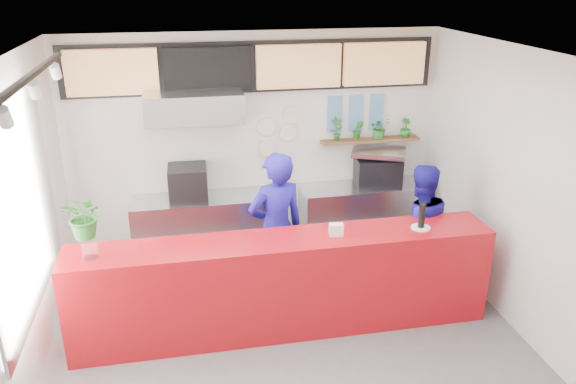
# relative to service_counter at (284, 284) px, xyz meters

# --- Properties ---
(floor) EXTENTS (5.00, 5.00, 0.00)m
(floor) POSITION_rel_service_counter_xyz_m (0.00, -0.40, -0.55)
(floor) COLOR slate
(floor) RESTS_ON ground
(ceiling) EXTENTS (5.00, 5.00, 0.00)m
(ceiling) POSITION_rel_service_counter_xyz_m (0.00, -0.40, 2.45)
(ceiling) COLOR silver
(wall_back) EXTENTS (5.00, 0.00, 5.00)m
(wall_back) POSITION_rel_service_counter_xyz_m (0.00, 2.10, 0.95)
(wall_back) COLOR white
(wall_back) RESTS_ON ground
(wall_left) EXTENTS (0.00, 5.00, 5.00)m
(wall_left) POSITION_rel_service_counter_xyz_m (-2.50, -0.40, 0.95)
(wall_left) COLOR white
(wall_left) RESTS_ON ground
(wall_right) EXTENTS (0.00, 5.00, 5.00)m
(wall_right) POSITION_rel_service_counter_xyz_m (2.50, -0.40, 0.95)
(wall_right) COLOR white
(wall_right) RESTS_ON ground
(service_counter) EXTENTS (4.50, 0.60, 1.10)m
(service_counter) POSITION_rel_service_counter_xyz_m (0.00, 0.00, 0.00)
(service_counter) COLOR #AC0C14
(service_counter) RESTS_ON ground
(cream_band) EXTENTS (5.00, 0.02, 0.80)m
(cream_band) POSITION_rel_service_counter_xyz_m (0.00, 2.09, 2.05)
(cream_band) COLOR beige
(cream_band) RESTS_ON wall_back
(prep_bench) EXTENTS (1.80, 0.60, 0.90)m
(prep_bench) POSITION_rel_service_counter_xyz_m (-0.80, 1.80, -0.10)
(prep_bench) COLOR #B2B5BA
(prep_bench) RESTS_ON ground
(panini_oven) EXTENTS (0.51, 0.51, 0.44)m
(panini_oven) POSITION_rel_service_counter_xyz_m (-0.94, 1.80, 0.57)
(panini_oven) COLOR black
(panini_oven) RESTS_ON prep_bench
(extraction_hood) EXTENTS (1.20, 0.70, 0.35)m
(extraction_hood) POSITION_rel_service_counter_xyz_m (-0.80, 1.75, 1.60)
(extraction_hood) COLOR #B2B5BA
(extraction_hood) RESTS_ON ceiling
(hood_lip) EXTENTS (1.20, 0.69, 0.31)m
(hood_lip) POSITION_rel_service_counter_xyz_m (-0.80, 1.75, 1.40)
(hood_lip) COLOR #B2B5BA
(hood_lip) RESTS_ON ceiling
(right_bench) EXTENTS (1.80, 0.60, 0.90)m
(right_bench) POSITION_rel_service_counter_xyz_m (1.50, 1.80, -0.10)
(right_bench) COLOR #B2B5BA
(right_bench) RESTS_ON ground
(espresso_machine) EXTENTS (0.66, 0.50, 0.39)m
(espresso_machine) POSITION_rel_service_counter_xyz_m (1.67, 1.80, 0.55)
(espresso_machine) COLOR black
(espresso_machine) RESTS_ON right_bench
(espresso_tray) EXTENTS (0.86, 0.74, 0.07)m
(espresso_tray) POSITION_rel_service_counter_xyz_m (1.67, 1.80, 0.83)
(espresso_tray) COLOR silver
(espresso_tray) RESTS_ON espresso_machine
(herb_shelf) EXTENTS (1.40, 0.18, 0.04)m
(herb_shelf) POSITION_rel_service_counter_xyz_m (1.60, 2.00, 0.95)
(herb_shelf) COLOR brown
(herb_shelf) RESTS_ON wall_back
(menu_board_far_left) EXTENTS (1.10, 0.10, 0.55)m
(menu_board_far_left) POSITION_rel_service_counter_xyz_m (-1.75, 1.98, 2.00)
(menu_board_far_left) COLOR tan
(menu_board_far_left) RESTS_ON wall_back
(menu_board_mid_left) EXTENTS (1.10, 0.10, 0.55)m
(menu_board_mid_left) POSITION_rel_service_counter_xyz_m (-0.59, 1.98, 2.00)
(menu_board_mid_left) COLOR black
(menu_board_mid_left) RESTS_ON wall_back
(menu_board_mid_right) EXTENTS (1.10, 0.10, 0.55)m
(menu_board_mid_right) POSITION_rel_service_counter_xyz_m (0.57, 1.98, 2.00)
(menu_board_mid_right) COLOR tan
(menu_board_mid_right) RESTS_ON wall_back
(menu_board_far_right) EXTENTS (1.10, 0.10, 0.55)m
(menu_board_far_right) POSITION_rel_service_counter_xyz_m (1.73, 1.98, 2.00)
(menu_board_far_right) COLOR tan
(menu_board_far_right) RESTS_ON wall_back
(soffit) EXTENTS (4.80, 0.04, 0.65)m
(soffit) POSITION_rel_service_counter_xyz_m (0.00, 2.06, 2.00)
(soffit) COLOR black
(soffit) RESTS_ON wall_back
(window_pane) EXTENTS (0.04, 2.20, 1.90)m
(window_pane) POSITION_rel_service_counter_xyz_m (-2.47, -0.10, 1.15)
(window_pane) COLOR silver
(window_pane) RESTS_ON wall_left
(window_frame) EXTENTS (0.03, 2.30, 2.00)m
(window_frame) POSITION_rel_service_counter_xyz_m (-2.45, -0.10, 1.15)
(window_frame) COLOR #B2B5BA
(window_frame) RESTS_ON wall_left
(track_rail) EXTENTS (0.05, 2.40, 0.04)m
(track_rail) POSITION_rel_service_counter_xyz_m (-2.10, -0.40, 2.39)
(track_rail) COLOR black
(track_rail) RESTS_ON ceiling
(dec_plate_a) EXTENTS (0.24, 0.03, 0.24)m
(dec_plate_a) POSITION_rel_service_counter_xyz_m (0.15, 2.07, 1.20)
(dec_plate_a) COLOR silver
(dec_plate_a) RESTS_ON wall_back
(dec_plate_b) EXTENTS (0.24, 0.03, 0.24)m
(dec_plate_b) POSITION_rel_service_counter_xyz_m (0.45, 2.07, 1.10)
(dec_plate_b) COLOR silver
(dec_plate_b) RESTS_ON wall_back
(dec_plate_c) EXTENTS (0.24, 0.03, 0.24)m
(dec_plate_c) POSITION_rel_service_counter_xyz_m (0.15, 2.07, 0.90)
(dec_plate_c) COLOR silver
(dec_plate_c) RESTS_ON wall_back
(dec_plate_d) EXTENTS (0.24, 0.03, 0.24)m
(dec_plate_d) POSITION_rel_service_counter_xyz_m (0.50, 2.07, 1.35)
(dec_plate_d) COLOR silver
(dec_plate_d) RESTS_ON wall_back
(photo_frame_a) EXTENTS (0.20, 0.02, 0.25)m
(photo_frame_a) POSITION_rel_service_counter_xyz_m (1.10, 2.08, 1.45)
(photo_frame_a) COLOR #598CBF
(photo_frame_a) RESTS_ON wall_back
(photo_frame_b) EXTENTS (0.20, 0.02, 0.25)m
(photo_frame_b) POSITION_rel_service_counter_xyz_m (1.40, 2.08, 1.45)
(photo_frame_b) COLOR #598CBF
(photo_frame_b) RESTS_ON wall_back
(photo_frame_c) EXTENTS (0.20, 0.02, 0.25)m
(photo_frame_c) POSITION_rel_service_counter_xyz_m (1.70, 2.08, 1.45)
(photo_frame_c) COLOR #598CBF
(photo_frame_c) RESTS_ON wall_back
(photo_frame_d) EXTENTS (0.20, 0.02, 0.25)m
(photo_frame_d) POSITION_rel_service_counter_xyz_m (1.10, 2.08, 1.20)
(photo_frame_d) COLOR #598CBF
(photo_frame_d) RESTS_ON wall_back
(photo_frame_e) EXTENTS (0.20, 0.02, 0.25)m
(photo_frame_e) POSITION_rel_service_counter_xyz_m (1.40, 2.08, 1.20)
(photo_frame_e) COLOR #598CBF
(photo_frame_e) RESTS_ON wall_back
(photo_frame_f) EXTENTS (0.20, 0.02, 0.25)m
(photo_frame_f) POSITION_rel_service_counter_xyz_m (1.70, 2.08, 1.20)
(photo_frame_f) COLOR #598CBF
(photo_frame_f) RESTS_ON wall_back
(staff_center) EXTENTS (0.76, 0.59, 1.86)m
(staff_center) POSITION_rel_service_counter_xyz_m (0.02, 0.59, 0.38)
(staff_center) COLOR #1D1698
(staff_center) RESTS_ON ground
(staff_right) EXTENTS (0.81, 0.64, 1.64)m
(staff_right) POSITION_rel_service_counter_xyz_m (1.71, 0.47, 0.27)
(staff_right) COLOR #1D1698
(staff_right) RESTS_ON ground
(herb_a) EXTENTS (0.21, 0.17, 0.33)m
(herb_a) POSITION_rel_service_counter_xyz_m (1.12, 2.00, 1.14)
(herb_a) COLOR #276E26
(herb_a) RESTS_ON herb_shelf
(herb_b) EXTENTS (0.18, 0.16, 0.27)m
(herb_b) POSITION_rel_service_counter_xyz_m (1.42, 2.00, 1.11)
(herb_b) COLOR #276E26
(herb_b) RESTS_ON herb_shelf
(herb_c) EXTENTS (0.30, 0.26, 0.30)m
(herb_c) POSITION_rel_service_counter_xyz_m (1.74, 2.00, 1.12)
(herb_c) COLOR #276E26
(herb_c) RESTS_ON herb_shelf
(herb_d) EXTENTS (0.18, 0.17, 0.26)m
(herb_d) POSITION_rel_service_counter_xyz_m (2.11, 2.00, 1.10)
(herb_d) COLOR #276E26
(herb_d) RESTS_ON herb_shelf
(glass_vase) EXTENTS (0.16, 0.16, 0.19)m
(glass_vase) POSITION_rel_service_counter_xyz_m (-1.93, -0.04, 0.64)
(glass_vase) COLOR white
(glass_vase) RESTS_ON service_counter
(basil_vase) EXTENTS (0.50, 0.47, 0.44)m
(basil_vase) POSITION_rel_service_counter_xyz_m (-1.93, -0.04, 0.99)
(basil_vase) COLOR #276E26
(basil_vase) RESTS_ON glass_vase
(napkin_holder) EXTENTS (0.16, 0.11, 0.13)m
(napkin_holder) POSITION_rel_service_counter_xyz_m (0.55, -0.03, 0.61)
(napkin_holder) COLOR white
(napkin_holder) RESTS_ON service_counter
(white_plate) EXTENTS (0.28, 0.28, 0.02)m
(white_plate) POSITION_rel_service_counter_xyz_m (1.50, -0.04, 0.56)
(white_plate) COLOR white
(white_plate) RESTS_ON service_counter
(pepper_mill) EXTENTS (0.09, 0.09, 0.28)m
(pepper_mill) POSITION_rel_service_counter_xyz_m (1.50, -0.04, 0.71)
(pepper_mill) COLOR black
(pepper_mill) RESTS_ON white_plate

